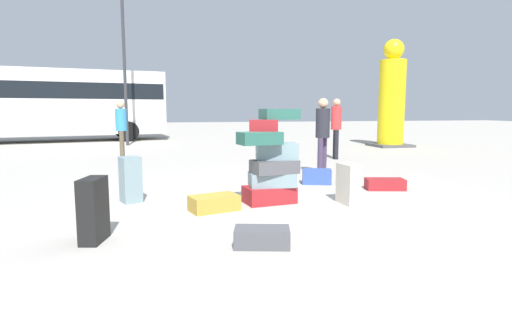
{
  "coord_description": "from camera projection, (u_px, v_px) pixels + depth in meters",
  "views": [
    {
      "loc": [
        -1.51,
        -5.77,
        1.44
      ],
      "look_at": [
        0.03,
        1.11,
        0.55
      ],
      "focal_mm": 28.36,
      "sensor_mm": 36.0,
      "label": 1
    }
  ],
  "objects": [
    {
      "name": "suitcase_maroon_white_trunk",
      "position": [
        385.0,
        184.0,
        7.28
      ],
      "size": [
        0.73,
        0.48,
        0.2
      ],
      "primitive_type": "cube",
      "rotation": [
        0.0,
        0.0,
        -0.23
      ],
      "color": "maroon",
      "rests_on": "ground"
    },
    {
      "name": "person_tourist_with_camera",
      "position": [
        336.0,
        123.0,
        11.68
      ],
      "size": [
        0.3,
        0.33,
        1.75
      ],
      "rotation": [
        0.0,
        0.0,
        -1.79
      ],
      "color": "black",
      "rests_on": "ground"
    },
    {
      "name": "suitcase_black_foreground_far",
      "position": [
        93.0,
        210.0,
        4.39
      ],
      "size": [
        0.29,
        0.45,
        0.71
      ],
      "primitive_type": "cube",
      "rotation": [
        0.0,
        0.0,
        -0.23
      ],
      "color": "black",
      "rests_on": "ground"
    },
    {
      "name": "suitcase_charcoal_left_side",
      "position": [
        262.0,
        237.0,
        4.27
      ],
      "size": [
        0.65,
        0.46,
        0.2
      ],
      "primitive_type": "cube",
      "rotation": [
        0.0,
        0.0,
        -0.25
      ],
      "color": "#4C4C51",
      "rests_on": "ground"
    },
    {
      "name": "suitcase_cream_upright_blue",
      "position": [
        348.0,
        184.0,
        6.15
      ],
      "size": [
        0.22,
        0.45,
        0.62
      ],
      "primitive_type": "cube",
      "rotation": [
        0.0,
        0.0,
        0.08
      ],
      "color": "beige",
      "rests_on": "ground"
    },
    {
      "name": "person_passerby_in_red",
      "position": [
        323.0,
        130.0,
        8.65
      ],
      "size": [
        0.3,
        0.3,
        1.68
      ],
      "rotation": [
        0.0,
        0.0,
        -2.32
      ],
      "color": "#3F334C",
      "rests_on": "ground"
    },
    {
      "name": "lamp_post",
      "position": [
        123.0,
        39.0,
        15.73
      ],
      "size": [
        0.36,
        0.36,
        6.41
      ],
      "color": "#333338",
      "rests_on": "ground"
    },
    {
      "name": "ground_plane",
      "position": [
        270.0,
        205.0,
        6.1
      ],
      "size": [
        80.0,
        80.0,
        0.0
      ],
      "primitive_type": "plane",
      "color": "#ADA89E"
    },
    {
      "name": "parked_bus",
      "position": [
        49.0,
        100.0,
        17.89
      ],
      "size": [
        10.09,
        4.32,
        3.15
      ],
      "rotation": [
        0.0,
        0.0,
        0.19
      ],
      "color": "silver",
      "rests_on": "ground"
    },
    {
      "name": "yellow_dummy_statue",
      "position": [
        392.0,
        99.0,
        15.55
      ],
      "size": [
        1.39,
        1.39,
        4.08
      ],
      "color": "yellow",
      "rests_on": "ground"
    },
    {
      "name": "person_bearded_onlooker",
      "position": [
        121.0,
        125.0,
        11.08
      ],
      "size": [
        0.3,
        0.34,
        1.67
      ],
      "rotation": [
        0.0,
        0.0,
        -1.51
      ],
      "color": "brown",
      "rests_on": "ground"
    },
    {
      "name": "suitcase_slate_right_side",
      "position": [
        131.0,
        180.0,
        6.27
      ],
      "size": [
        0.37,
        0.39,
        0.71
      ],
      "primitive_type": "cube",
      "rotation": [
        0.0,
        0.0,
        0.39
      ],
      "color": "gray",
      "rests_on": "ground"
    },
    {
      "name": "suitcase_tan_foreground_near",
      "position": [
        214.0,
        203.0,
        5.77
      ],
      "size": [
        0.75,
        0.56,
        0.22
      ],
      "primitive_type": "cube",
      "rotation": [
        0.0,
        0.0,
        0.29
      ],
      "color": "#B28C33",
      "rests_on": "ground"
    },
    {
      "name": "suitcase_tower",
      "position": [
        271.0,
        163.0,
        6.21
      ],
      "size": [
        1.04,
        0.79,
        1.45
      ],
      "color": "maroon",
      "rests_on": "ground"
    },
    {
      "name": "suitcase_navy_behind_tower",
      "position": [
        317.0,
        177.0,
        7.83
      ],
      "size": [
        0.61,
        0.44,
        0.29
      ],
      "primitive_type": "cube",
      "rotation": [
        0.0,
        0.0,
        -0.3
      ],
      "color": "#334F99",
      "rests_on": "ground"
    }
  ]
}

